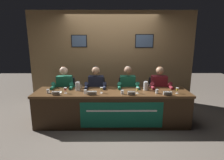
{
  "coord_description": "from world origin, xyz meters",
  "views": [
    {
      "loc": [
        -0.02,
        -3.87,
        1.88
      ],
      "look_at": [
        0.0,
        0.0,
        0.99
      ],
      "focal_mm": 29.51,
      "sensor_mm": 36.0,
      "label": 1
    }
  ],
  "objects_px": {
    "chair_far_right": "(157,96)",
    "juice_glass_center_left": "(101,89)",
    "water_cup_far_right": "(157,92)",
    "water_cup_center_left": "(85,92)",
    "nameplate_far_left": "(56,93)",
    "chair_far_left": "(67,96)",
    "panelist_center_left": "(96,88)",
    "chair_center_right": "(127,96)",
    "conference_table": "(112,103)",
    "water_cup_far_left": "(48,91)",
    "water_pitcher_right_side": "(146,86)",
    "juice_glass_center_right": "(137,89)",
    "water_cup_center_right": "(122,92)",
    "water_pitcher_left_side": "(78,86)",
    "panelist_far_right": "(160,88)",
    "juice_glass_far_right": "(177,89)",
    "nameplate_center_left": "(92,93)",
    "juice_glass_far_left": "(65,89)",
    "panelist_center_right": "(128,88)",
    "nameplate_far_right": "(168,93)",
    "chair_center_left": "(97,96)",
    "document_stack_far_left": "(57,92)",
    "nameplate_center_right": "(131,93)"
  },
  "relations": [
    {
      "from": "conference_table",
      "to": "water_cup_far_right",
      "type": "bearing_deg",
      "value": -3.72
    },
    {
      "from": "nameplate_center_right",
      "to": "water_cup_far_right",
      "type": "height_order",
      "value": "water_cup_far_right"
    },
    {
      "from": "chair_far_left",
      "to": "panelist_center_left",
      "type": "height_order",
      "value": "panelist_center_left"
    },
    {
      "from": "panelist_center_right",
      "to": "nameplate_center_left",
      "type": "bearing_deg",
      "value": -140.92
    },
    {
      "from": "water_cup_center_left",
      "to": "panelist_far_right",
      "type": "relative_size",
      "value": 0.07
    },
    {
      "from": "conference_table",
      "to": "water_cup_center_left",
      "type": "bearing_deg",
      "value": -172.32
    },
    {
      "from": "nameplate_far_left",
      "to": "juice_glass_center_right",
      "type": "height_order",
      "value": "juice_glass_center_right"
    },
    {
      "from": "nameplate_center_left",
      "to": "water_pitcher_left_side",
      "type": "xyz_separation_m",
      "value": [
        -0.34,
        0.33,
        0.05
      ]
    },
    {
      "from": "water_cup_far_left",
      "to": "panelist_center_right",
      "type": "xyz_separation_m",
      "value": [
        1.73,
        0.52,
        -0.07
      ]
    },
    {
      "from": "panelist_center_left",
      "to": "nameplate_center_left",
      "type": "relative_size",
      "value": 6.16
    },
    {
      "from": "chair_center_right",
      "to": "chair_far_right",
      "type": "xyz_separation_m",
      "value": [
        0.76,
        0.0,
        0.0
      ]
    },
    {
      "from": "water_cup_far_left",
      "to": "juice_glass_far_right",
      "type": "bearing_deg",
      "value": -0.58
    },
    {
      "from": "panelist_center_right",
      "to": "juice_glass_far_right",
      "type": "bearing_deg",
      "value": -29.29
    },
    {
      "from": "juice_glass_far_left",
      "to": "chair_center_right",
      "type": "relative_size",
      "value": 0.14
    },
    {
      "from": "water_pitcher_right_side",
      "to": "document_stack_far_left",
      "type": "relative_size",
      "value": 0.9
    },
    {
      "from": "panelist_center_left",
      "to": "chair_center_right",
      "type": "distance_m",
      "value": 0.84
    },
    {
      "from": "water_cup_far_left",
      "to": "panelist_far_right",
      "type": "distance_m",
      "value": 2.55
    },
    {
      "from": "panelist_center_left",
      "to": "water_cup_far_right",
      "type": "height_order",
      "value": "panelist_center_left"
    },
    {
      "from": "water_cup_center_right",
      "to": "juice_glass_far_right",
      "type": "height_order",
      "value": "juice_glass_far_right"
    },
    {
      "from": "nameplate_far_left",
      "to": "chair_center_right",
      "type": "height_order",
      "value": "chair_center_right"
    },
    {
      "from": "nameplate_far_left",
      "to": "juice_glass_center_left",
      "type": "xyz_separation_m",
      "value": [
        0.92,
        0.14,
        0.05
      ]
    },
    {
      "from": "panelist_center_left",
      "to": "water_cup_center_left",
      "type": "distance_m",
      "value": 0.59
    },
    {
      "from": "chair_center_right",
      "to": "water_pitcher_left_side",
      "type": "distance_m",
      "value": 1.31
    },
    {
      "from": "juice_glass_center_right",
      "to": "juice_glass_far_right",
      "type": "height_order",
      "value": "same"
    },
    {
      "from": "nameplate_center_left",
      "to": "juice_glass_center_right",
      "type": "bearing_deg",
      "value": 6.52
    },
    {
      "from": "conference_table",
      "to": "water_cup_far_right",
      "type": "xyz_separation_m",
      "value": [
        0.94,
        -0.06,
        0.27
      ]
    },
    {
      "from": "nameplate_far_right",
      "to": "document_stack_far_left",
      "type": "bearing_deg",
      "value": 175.43
    },
    {
      "from": "conference_table",
      "to": "juice_glass_center_right",
      "type": "relative_size",
      "value": 27.03
    },
    {
      "from": "chair_center_right",
      "to": "water_pitcher_left_side",
      "type": "xyz_separation_m",
      "value": [
        -1.13,
        -0.51,
        0.4
      ]
    },
    {
      "from": "chair_far_left",
      "to": "water_cup_far_right",
      "type": "relative_size",
      "value": 10.57
    },
    {
      "from": "water_cup_center_right",
      "to": "chair_center_right",
      "type": "bearing_deg",
      "value": 77.97
    },
    {
      "from": "water_cup_far_right",
      "to": "water_cup_center_left",
      "type": "bearing_deg",
      "value": -179.44
    },
    {
      "from": "conference_table",
      "to": "water_cup_far_left",
      "type": "distance_m",
      "value": 1.38
    },
    {
      "from": "chair_far_right",
      "to": "juice_glass_center_left",
      "type": "bearing_deg",
      "value": -152.49
    },
    {
      "from": "panelist_center_left",
      "to": "water_cup_center_left",
      "type": "bearing_deg",
      "value": -107.32
    },
    {
      "from": "nameplate_far_right",
      "to": "water_cup_far_left",
      "type": "bearing_deg",
      "value": 176.46
    },
    {
      "from": "chair_center_left",
      "to": "water_pitcher_right_side",
      "type": "bearing_deg",
      "value": -23.02
    },
    {
      "from": "nameplate_far_left",
      "to": "chair_center_right",
      "type": "xyz_separation_m",
      "value": [
        1.53,
        0.85,
        -0.35
      ]
    },
    {
      "from": "chair_far_left",
      "to": "nameplate_center_right",
      "type": "bearing_deg",
      "value": -29.27
    },
    {
      "from": "nameplate_center_left",
      "to": "juice_glass_center_right",
      "type": "relative_size",
      "value": 1.61
    },
    {
      "from": "panelist_far_right",
      "to": "juice_glass_far_right",
      "type": "bearing_deg",
      "value": -68.26
    },
    {
      "from": "chair_center_left",
      "to": "water_pitcher_right_side",
      "type": "relative_size",
      "value": 4.28
    },
    {
      "from": "water_pitcher_left_side",
      "to": "document_stack_far_left",
      "type": "height_order",
      "value": "water_pitcher_left_side"
    },
    {
      "from": "nameplate_far_left",
      "to": "chair_far_left",
      "type": "bearing_deg",
      "value": 90.04
    },
    {
      "from": "water_pitcher_right_side",
      "to": "juice_glass_center_right",
      "type": "bearing_deg",
      "value": -131.59
    },
    {
      "from": "juice_glass_far_left",
      "to": "panelist_center_right",
      "type": "bearing_deg",
      "value": 21.27
    },
    {
      "from": "nameplate_center_right",
      "to": "juice_glass_center_right",
      "type": "relative_size",
      "value": 1.27
    },
    {
      "from": "chair_far_left",
      "to": "water_cup_center_right",
      "type": "xyz_separation_m",
      "value": [
        1.36,
        -0.8,
        0.34
      ]
    },
    {
      "from": "juice_glass_far_left",
      "to": "nameplate_center_right",
      "type": "relative_size",
      "value": 0.79
    },
    {
      "from": "chair_center_left",
      "to": "nameplate_far_right",
      "type": "distance_m",
      "value": 1.78
    }
  ]
}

